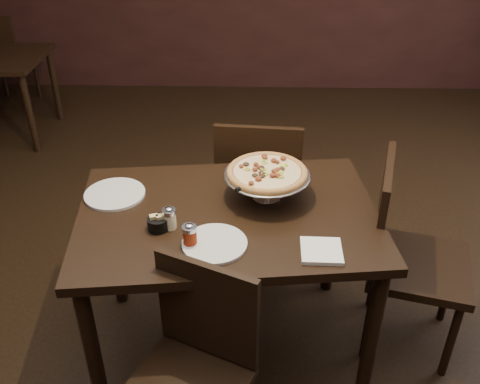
{
  "coord_description": "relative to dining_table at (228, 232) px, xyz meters",
  "views": [
    {
      "loc": [
        0.1,
        -1.93,
        2.11
      ],
      "look_at": [
        0.05,
        0.01,
        0.88
      ],
      "focal_mm": 40.0,
      "sensor_mm": 36.0,
      "label": 1
    }
  ],
  "objects": [
    {
      "name": "room",
      "position": [
        0.06,
        0.06,
        0.7
      ],
      "size": [
        6.04,
        7.04,
        2.84
      ],
      "color": "black",
      "rests_on": "ground"
    },
    {
      "name": "chair_far",
      "position": [
        0.14,
        0.64,
        -0.17
      ],
      "size": [
        0.49,
        0.49,
        0.97
      ],
      "rotation": [
        0.0,
        0.0,
        3.06
      ],
      "color": "black",
      "rests_on": "ground"
    },
    {
      "name": "plate_near",
      "position": [
        -0.04,
        -0.23,
        0.11
      ],
      "size": [
        0.26,
        0.26,
        0.01
      ],
      "primitive_type": "cylinder",
      "color": "silver",
      "rests_on": "dining_table"
    },
    {
      "name": "napkin_stack",
      "position": [
        0.37,
        -0.27,
        0.11
      ],
      "size": [
        0.16,
        0.16,
        0.02
      ],
      "primitive_type": "cube",
      "rotation": [
        0.0,
        0.0,
        -0.03
      ],
      "color": "white",
      "rests_on": "dining_table"
    },
    {
      "name": "packet_caddy",
      "position": [
        -0.28,
        -0.13,
        0.14
      ],
      "size": [
        0.09,
        0.09,
        0.07
      ],
      "rotation": [
        0.0,
        0.0,
        0.36
      ],
      "color": "black",
      "rests_on": "dining_table"
    },
    {
      "name": "parmesan_shaker",
      "position": [
        -0.23,
        -0.12,
        0.15
      ],
      "size": [
        0.06,
        0.06,
        0.1
      ],
      "color": "#FAF8C2",
      "rests_on": "dining_table"
    },
    {
      "name": "pepper_flake_shaker",
      "position": [
        -0.14,
        -0.23,
        0.15
      ],
      "size": [
        0.06,
        0.06,
        0.1
      ],
      "color": "maroon",
      "rests_on": "dining_table"
    },
    {
      "name": "serving_spatula",
      "position": [
        0.07,
        0.01,
        0.23
      ],
      "size": [
        0.14,
        0.14,
        0.02
      ],
      "rotation": [
        0.0,
        0.0,
        -0.74
      ],
      "color": "#BABAC1",
      "rests_on": "pizza_stand"
    },
    {
      "name": "chair_side",
      "position": [
        0.82,
        0.08,
        -0.16
      ],
      "size": [
        0.56,
        0.56,
        0.99
      ],
      "rotation": [
        0.0,
        0.0,
        1.31
      ],
      "color": "black",
      "rests_on": "ground"
    },
    {
      "name": "dining_table",
      "position": [
        0.0,
        0.0,
        0.0
      ],
      "size": [
        1.37,
        0.99,
        0.81
      ],
      "rotation": [
        0.0,
        0.0,
        0.11
      ],
      "color": "black",
      "rests_on": "ground"
    },
    {
      "name": "chair_near",
      "position": [
        -0.11,
        -0.55,
        -0.21
      ],
      "size": [
        0.55,
        0.55,
        0.89
      ],
      "rotation": [
        0.0,
        0.0,
        -0.43
      ],
      "color": "black",
      "rests_on": "ground"
    },
    {
      "name": "bg_chair_far",
      "position": [
        -2.25,
        2.97,
        -0.21
      ],
      "size": [
        0.44,
        0.44,
        0.9
      ],
      "rotation": [
        0.0,
        0.0,
        3.11
      ],
      "color": "black",
      "rests_on": "ground"
    },
    {
      "name": "pizza_stand",
      "position": [
        0.17,
        0.12,
        0.23
      ],
      "size": [
        0.38,
        0.38,
        0.16
      ],
      "color": "#BABAC1",
      "rests_on": "dining_table"
    },
    {
      "name": "plate_left",
      "position": [
        -0.52,
        0.12,
        0.11
      ],
      "size": [
        0.27,
        0.27,
        0.01
      ],
      "primitive_type": "cylinder",
      "color": "silver",
      "rests_on": "dining_table"
    }
  ]
}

